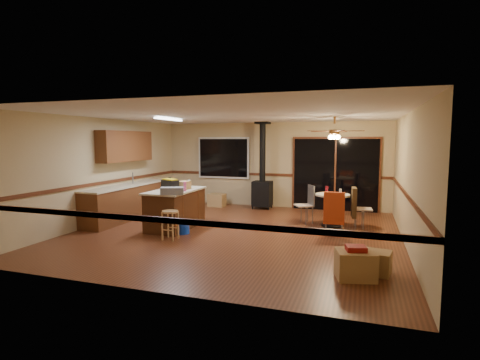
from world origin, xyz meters
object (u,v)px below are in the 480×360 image
at_px(bar_stool, 170,225).
at_px(box_corner_b, 376,262).
at_px(kitchen_island, 176,209).
at_px(toolbox_black, 170,185).
at_px(toolbox_grey, 172,191).
at_px(dining_table, 332,204).
at_px(wood_stove, 262,185).
at_px(blue_bucket, 183,228).
at_px(chair_near, 334,208).
at_px(box_under_window, 217,200).
at_px(chair_left, 308,200).
at_px(box_corner_a, 355,265).
at_px(chair_right, 355,203).

xyz_separation_m(bar_stool, box_corner_b, (4.00, -0.81, -0.13)).
xyz_separation_m(kitchen_island, toolbox_black, (-0.12, -0.03, 0.56)).
height_order(toolbox_grey, dining_table, toolbox_grey).
distance_m(wood_stove, blue_bucket, 3.69).
bearing_deg(chair_near, box_under_window, 145.78).
xyz_separation_m(chair_near, box_corner_b, (0.80, -2.22, -0.42)).
height_order(chair_near, box_under_window, chair_near).
height_order(blue_bucket, box_corner_b, box_corner_b).
bearing_deg(bar_stool, chair_left, 44.51).
relative_size(chair_near, box_corner_a, 1.27).
distance_m(kitchen_island, box_corner_a, 4.63).
xyz_separation_m(wood_stove, chair_near, (2.30, -2.64, -0.13)).
bearing_deg(chair_right, toolbox_black, -161.86).
bearing_deg(blue_bucket, wood_stove, 76.04).
bearing_deg(box_under_window, chair_near, -34.22).
height_order(toolbox_grey, chair_left, toolbox_grey).
bearing_deg(toolbox_grey, box_corner_a, -20.53).
bearing_deg(dining_table, chair_right, 3.63).
relative_size(bar_stool, box_corner_b, 1.39).
distance_m(wood_stove, chair_right, 3.22).
xyz_separation_m(wood_stove, dining_table, (2.20, -1.75, -0.20)).
height_order(chair_near, chair_right, same).
xyz_separation_m(wood_stove, box_corner_b, (3.10, -4.86, -0.55)).
height_order(bar_stool, dining_table, dining_table).
distance_m(blue_bucket, box_corner_b, 4.19).
bearing_deg(chair_right, blue_bucket, -153.31).
xyz_separation_m(kitchen_island, toolbox_grey, (0.29, -0.68, 0.52)).
bearing_deg(dining_table, box_corner_b, -73.82).
relative_size(box_under_window, box_corner_b, 1.14).
distance_m(dining_table, chair_right, 0.52).
relative_size(toolbox_black, chair_near, 0.59).
bearing_deg(dining_table, box_under_window, 155.44).
bearing_deg(toolbox_black, dining_table, 20.07).
bearing_deg(chair_near, box_corner_b, -70.26).
relative_size(toolbox_black, box_under_window, 0.83).
distance_m(toolbox_grey, chair_right, 4.25).
distance_m(chair_right, box_under_window, 4.49).
bearing_deg(box_corner_a, toolbox_black, 153.76).
distance_m(kitchen_island, dining_table, 3.73).
height_order(kitchen_island, chair_near, chair_near).
height_order(dining_table, box_corner_b, dining_table).
relative_size(toolbox_grey, dining_table, 0.60).
bearing_deg(toolbox_black, chair_near, 6.74).
distance_m(toolbox_black, box_under_window, 3.10).
bearing_deg(dining_table, box_corner_a, -79.89).
xyz_separation_m(chair_near, box_under_window, (-3.75, 2.55, -0.40)).
bearing_deg(box_corner_b, kitchen_island, 157.67).
bearing_deg(blue_bucket, chair_left, 37.94).
height_order(dining_table, chair_near, chair_near).
bearing_deg(blue_bucket, chair_near, 15.67).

